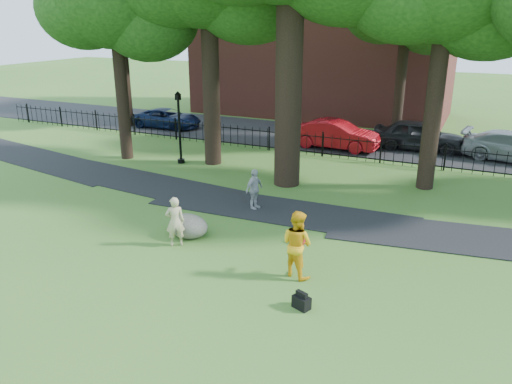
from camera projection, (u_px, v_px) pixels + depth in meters
The scene contains 15 objects.
ground at pixel (205, 247), 15.68m from camera, with size 120.00×120.00×0.00m, color #3E6925.
footpath at pixel (281, 211), 18.62m from camera, with size 36.00×2.60×0.03m, color black.
street at pixel (343, 140), 29.38m from camera, with size 80.00×7.00×0.02m, color black.
iron_fence at pixel (322, 145), 25.75m from camera, with size 44.00×0.04×1.20m.
brick_building at pixel (323, 30), 35.82m from camera, with size 18.00×8.00×12.00m, color brown.
woman at pixel (175, 222), 15.58m from camera, with size 0.59×0.39×1.62m, color tan.
man at pixel (297, 244), 13.69m from camera, with size 0.93×0.73×1.92m, color gold.
pedestrian at pixel (254, 189), 18.58m from camera, with size 0.91×0.38×1.56m, color #A7A7AC.
boulder at pixel (188, 225), 16.39m from camera, with size 1.37×1.03×0.80m, color slate.
lamppost at pixel (180, 128), 24.21m from camera, with size 0.35×0.35×3.54m.
backpack at pixel (302, 302), 12.36m from camera, with size 0.43×0.27×0.33m, color black.
red_bag at pixel (300, 239), 15.96m from camera, with size 0.37×0.23×0.25m, color maroon.
red_sedan at pixel (336, 135), 27.24m from camera, with size 1.65×4.73×1.56m, color maroon.
navy_van at pixel (168, 118), 32.48m from camera, with size 2.04×4.43×1.23m, color #0B1839.
grey_car at pixel (419, 135), 26.97m from camera, with size 1.92×4.78×1.63m, color black.
Camera 1 is at (7.45, -12.22, 6.85)m, focal length 35.00 mm.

